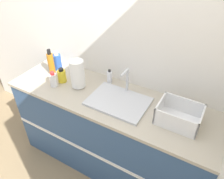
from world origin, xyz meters
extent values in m
cube|color=silver|center=(0.00, 0.61, 1.30)|extent=(4.32, 0.06, 2.60)
cube|color=#33517A|center=(0.00, 0.29, 0.45)|extent=(1.92, 0.58, 0.89)
cube|color=white|center=(0.00, 0.00, 0.45)|extent=(1.92, 0.01, 0.04)
cube|color=#B2A893|center=(0.00, 0.29, 0.91)|extent=(1.94, 0.61, 0.03)
cube|color=silver|center=(0.10, 0.27, 0.93)|extent=(0.51, 0.36, 0.02)
cylinder|color=silver|center=(0.10, 0.43, 1.06)|extent=(0.02, 0.02, 0.23)
cylinder|color=silver|center=(0.10, 0.37, 1.17)|extent=(0.02, 0.12, 0.02)
cylinder|color=#4C4C51|center=(-0.34, 0.29, 0.93)|extent=(0.10, 0.10, 0.01)
cylinder|color=white|center=(-0.34, 0.29, 1.07)|extent=(0.13, 0.13, 0.26)
cube|color=white|center=(0.60, 0.29, 0.93)|extent=(0.32, 0.24, 0.01)
cube|color=white|center=(0.60, 0.18, 1.01)|extent=(0.32, 0.01, 0.14)
cube|color=white|center=(0.60, 0.41, 1.01)|extent=(0.32, 0.01, 0.14)
cube|color=white|center=(0.45, 0.29, 1.01)|extent=(0.01, 0.24, 0.14)
cube|color=white|center=(0.76, 0.29, 1.01)|extent=(0.01, 0.24, 0.14)
cylinder|color=#B26B19|center=(-0.70, 0.34, 1.04)|extent=(0.06, 0.06, 0.22)
cylinder|color=black|center=(-0.70, 0.34, 1.17)|extent=(0.03, 0.03, 0.05)
cylinder|color=white|center=(-0.55, 0.18, 0.99)|extent=(0.07, 0.07, 0.13)
cylinder|color=red|center=(-0.55, 0.18, 1.06)|extent=(0.04, 0.04, 0.03)
cylinder|color=#2D56B7|center=(-0.71, 0.43, 1.01)|extent=(0.09, 0.09, 0.17)
cylinder|color=silver|center=(-0.71, 0.43, 1.11)|extent=(0.05, 0.05, 0.04)
cylinder|color=yellow|center=(-0.53, 0.28, 0.98)|extent=(0.08, 0.08, 0.12)
cylinder|color=black|center=(-0.53, 0.28, 1.06)|extent=(0.04, 0.04, 0.03)
cylinder|color=silver|center=(-0.12, 0.49, 0.99)|extent=(0.05, 0.05, 0.12)
cylinder|color=black|center=(-0.12, 0.49, 1.06)|extent=(0.02, 0.02, 0.02)
camera|label=1|loc=(0.76, -1.00, 2.13)|focal=35.00mm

